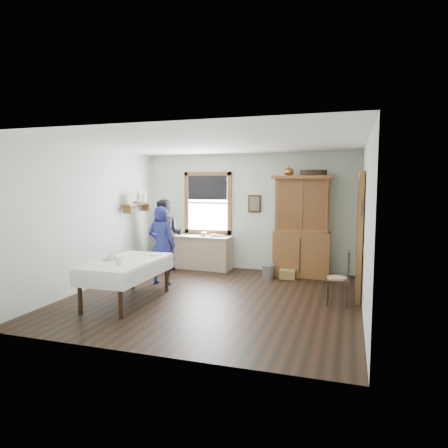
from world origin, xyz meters
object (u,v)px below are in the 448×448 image
object	(u,v)px
work_counter	(203,252)
china_hutch	(302,226)
figure_dark	(166,237)
dining_table	(127,281)
spindle_chair	(338,278)
woman_blue	(161,248)
pail	(268,272)
wicker_basket	(288,274)

from	to	relation	value
work_counter	china_hutch	world-z (taller)	china_hutch
figure_dark	dining_table	bearing A→B (deg)	-85.99
spindle_chair	woman_blue	world-z (taller)	woman_blue
china_hutch	spindle_chair	world-z (taller)	china_hutch
spindle_chair	pail	xyz separation A→B (m)	(-1.47, 1.49, -0.32)
wicker_basket	spindle_chair	bearing A→B (deg)	-55.65
dining_table	figure_dark	bearing A→B (deg)	101.04
china_hutch	figure_dark	world-z (taller)	china_hutch
dining_table	woman_blue	world-z (taller)	woman_blue
work_counter	pail	xyz separation A→B (m)	(1.66, -0.45, -0.25)
wicker_basket	figure_dark	world-z (taller)	figure_dark
work_counter	spindle_chair	world-z (taller)	spindle_chair
dining_table	wicker_basket	bearing A→B (deg)	46.30
pail	figure_dark	xyz separation A→B (m)	(-2.46, 0.11, 0.62)
dining_table	wicker_basket	distance (m)	3.44
dining_table	spindle_chair	distance (m)	3.56
pail	woman_blue	size ratio (longest dim) A/B	0.19
pail	wicker_basket	size ratio (longest dim) A/B	0.86
work_counter	figure_dark	world-z (taller)	figure_dark
work_counter	figure_dark	xyz separation A→B (m)	(-0.80, -0.34, 0.37)
work_counter	spindle_chair	xyz separation A→B (m)	(3.13, -1.95, 0.07)
work_counter	wicker_basket	size ratio (longest dim) A/B	4.23
dining_table	woman_blue	distance (m)	1.31
spindle_chair	wicker_basket	size ratio (longest dim) A/B	2.83
pail	woman_blue	bearing A→B (deg)	-149.20
pail	woman_blue	world-z (taller)	woman_blue
woman_blue	figure_dark	xyz separation A→B (m)	(-0.52, 1.27, 0.03)
dining_table	pail	distance (m)	3.12
work_counter	dining_table	bearing A→B (deg)	-93.37
spindle_chair	figure_dark	xyz separation A→B (m)	(-3.93, 1.61, 0.30)
spindle_chair	pail	world-z (taller)	spindle_chair
figure_dark	pail	bearing A→B (deg)	-9.66
work_counter	spindle_chair	distance (m)	3.68
woman_blue	dining_table	bearing A→B (deg)	89.57
wicker_basket	woman_blue	world-z (taller)	woman_blue
dining_table	woman_blue	size ratio (longest dim) A/B	1.23
dining_table	spindle_chair	bearing A→B (deg)	14.97
woman_blue	china_hutch	bearing A→B (deg)	-147.60
wicker_basket	woman_blue	bearing A→B (deg)	-152.42
china_hutch	figure_dark	size ratio (longest dim) A/B	1.43
dining_table	wicker_basket	world-z (taller)	dining_table
spindle_chair	woman_blue	size ratio (longest dim) A/B	0.63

